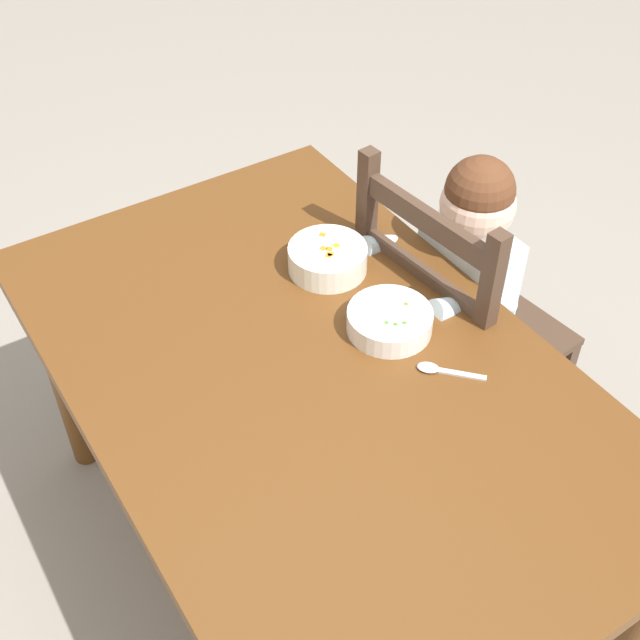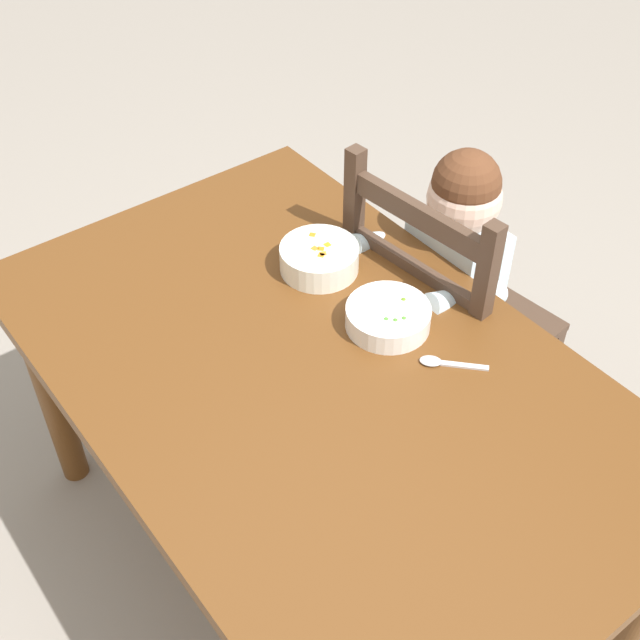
{
  "view_description": "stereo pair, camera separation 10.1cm",
  "coord_description": "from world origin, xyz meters",
  "views": [
    {
      "loc": [
        0.96,
        -0.6,
        1.9
      ],
      "look_at": [
        -0.06,
        0.06,
        0.76
      ],
      "focal_mm": 46.57,
      "sensor_mm": 36.0,
      "label": 1
    },
    {
      "loc": [
        0.91,
        -0.68,
        1.9
      ],
      "look_at": [
        -0.06,
        0.06,
        0.76
      ],
      "focal_mm": 46.57,
      "sensor_mm": 36.0,
      "label": 2
    }
  ],
  "objects": [
    {
      "name": "child_figure",
      "position": [
        -0.12,
        0.48,
        0.63
      ],
      "size": [
        0.32,
        0.31,
        0.95
      ],
      "color": "silver",
      "rests_on": "ground"
    },
    {
      "name": "spoon",
      "position": [
        0.14,
        0.2,
        0.72
      ],
      "size": [
        0.11,
        0.11,
        0.01
      ],
      "color": "silver",
      "rests_on": "dining_table"
    },
    {
      "name": "bowl_of_carrots",
      "position": [
        -0.24,
        0.19,
        0.74
      ],
      "size": [
        0.18,
        0.18,
        0.06
      ],
      "color": "white",
      "rests_on": "dining_table"
    },
    {
      "name": "bowl_of_peas",
      "position": [
        -0.01,
        0.19,
        0.74
      ],
      "size": [
        0.18,
        0.18,
        0.05
      ],
      "color": "white",
      "rests_on": "dining_table"
    },
    {
      "name": "dining_table",
      "position": [
        0.0,
        0.0,
        0.62
      ],
      "size": [
        1.41,
        0.88,
        0.71
      ],
      "color": "brown",
      "rests_on": "ground"
    },
    {
      "name": "dining_chair",
      "position": [
        -0.12,
        0.49,
        0.45
      ],
      "size": [
        0.46,
        0.46,
        0.94
      ],
      "color": "#483427",
      "rests_on": "ground"
    },
    {
      "name": "ground_plane",
      "position": [
        0.0,
        0.0,
        0.0
      ],
      "size": [
        8.0,
        8.0,
        0.0
      ],
      "primitive_type": "plane",
      "color": "gray"
    }
  ]
}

